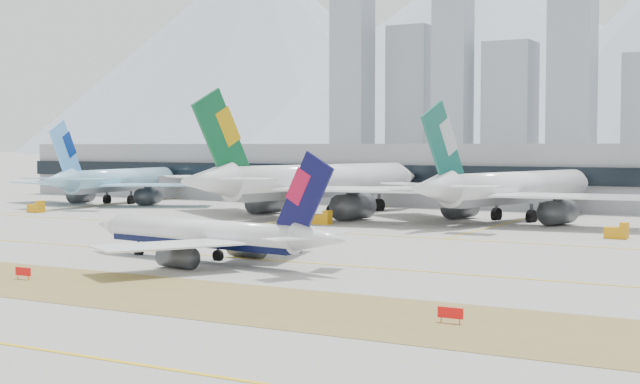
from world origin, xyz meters
The scene contains 12 objects.
ground centered at (0.00, 0.00, 0.00)m, with size 3000.00×3000.00×0.00m, color gray.
taxiing_airliner centered at (-0.42, -10.53, 3.41)m, with size 42.03×36.24×14.14m.
widebody_korean centered at (-86.82, 68.71, 5.51)m, with size 57.56×56.82×20.72m.
widebody_eva centered at (-24.61, 58.19, 6.76)m, with size 69.48×69.18×25.43m.
widebody_cathay centered at (14.42, 66.38, 6.02)m, with size 61.51×61.41×22.66m.
terminal centered at (0.00, 114.84, 7.50)m, with size 280.00×43.10×15.00m.
hold_sign_left centered at (-9.73, -32.00, 0.88)m, with size 2.20×0.15×1.35m.
hold_sign_right centered at (39.41, -32.00, 0.88)m, with size 2.20×0.15×1.35m.
gse_c centered at (38.49, 43.53, 1.05)m, with size 3.55×2.00×2.60m.
gse_b centered at (-14.20, 43.45, 1.05)m, with size 3.55×2.00×2.60m.
gse_a centered at (-82.59, 38.53, 1.05)m, with size 3.55×2.00×2.60m.
city_skyline centered at (-106.76, 453.42, 49.80)m, with size 342.00×49.80×140.00m.
Camera 1 is at (65.13, -100.27, 14.59)m, focal length 50.00 mm.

